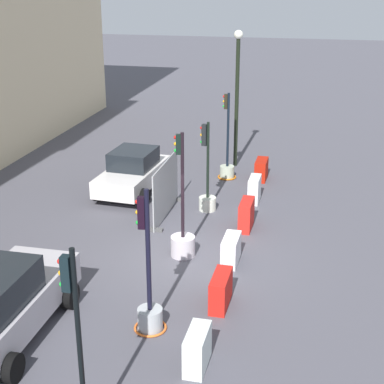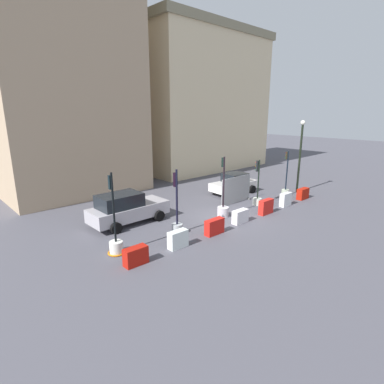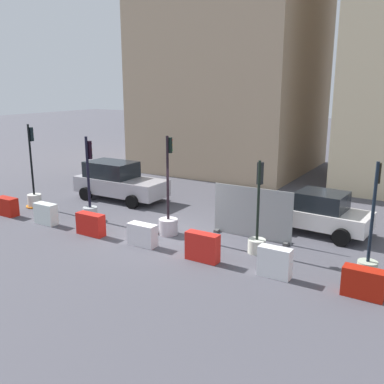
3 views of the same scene
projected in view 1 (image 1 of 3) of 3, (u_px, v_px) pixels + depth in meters
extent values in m
plane|color=#4C4B54|center=(188.00, 257.00, 16.88)|extent=(120.00, 120.00, 0.00)
cylinder|color=black|center=(79.00, 336.00, 9.53)|extent=(0.09, 0.09, 3.17)
cube|color=black|center=(67.00, 273.00, 9.15)|extent=(0.15, 0.15, 0.61)
sphere|color=red|center=(60.00, 261.00, 9.10)|extent=(0.10, 0.10, 0.10)
sphere|color=orange|center=(61.00, 273.00, 9.17)|extent=(0.10, 0.10, 0.10)
sphere|color=green|center=(62.00, 284.00, 9.25)|extent=(0.10, 0.10, 0.10)
cylinder|color=#A9AEB2|center=(150.00, 319.00, 13.41)|extent=(0.58, 0.58, 0.52)
cylinder|color=black|center=(148.00, 252.00, 12.80)|extent=(0.11, 0.11, 2.91)
cube|color=black|center=(141.00, 213.00, 12.52)|extent=(0.17, 0.17, 0.72)
sphere|color=red|center=(137.00, 202.00, 12.47)|extent=(0.10, 0.10, 0.10)
sphere|color=orange|center=(137.00, 212.00, 12.55)|extent=(0.10, 0.10, 0.10)
sphere|color=green|center=(138.00, 223.00, 12.64)|extent=(0.10, 0.10, 0.10)
torus|color=orange|center=(150.00, 328.00, 13.49)|extent=(0.76, 0.76, 0.05)
cylinder|color=silver|center=(183.00, 246.00, 16.88)|extent=(0.70, 0.70, 0.59)
cylinder|color=black|center=(183.00, 186.00, 16.23)|extent=(0.10, 0.10, 3.09)
cube|color=black|center=(178.00, 144.00, 15.86)|extent=(0.19, 0.17, 0.55)
sphere|color=red|center=(176.00, 137.00, 15.83)|extent=(0.10, 0.10, 0.10)
sphere|color=orange|center=(176.00, 144.00, 15.89)|extent=(0.10, 0.10, 0.10)
sphere|color=green|center=(176.00, 150.00, 15.96)|extent=(0.10, 0.10, 0.10)
cylinder|color=silver|center=(207.00, 204.00, 20.13)|extent=(0.59, 0.59, 0.46)
cylinder|color=black|center=(208.00, 161.00, 19.58)|extent=(0.09, 0.09, 2.65)
cube|color=black|center=(204.00, 135.00, 19.28)|extent=(0.19, 0.18, 0.72)
sphere|color=red|center=(202.00, 128.00, 19.19)|extent=(0.10, 0.10, 0.10)
sphere|color=orange|center=(202.00, 135.00, 19.28)|extent=(0.10, 0.10, 0.10)
sphere|color=green|center=(202.00, 142.00, 19.36)|extent=(0.10, 0.10, 0.10)
cylinder|color=#AEB8A0|center=(227.00, 172.00, 23.29)|extent=(0.57, 0.57, 0.49)
cylinder|color=black|center=(228.00, 130.00, 22.68)|extent=(0.10, 0.10, 2.92)
cube|color=black|center=(226.00, 102.00, 22.32)|extent=(0.16, 0.14, 0.57)
sphere|color=red|center=(224.00, 97.00, 22.28)|extent=(0.09, 0.09, 0.09)
sphere|color=orange|center=(224.00, 101.00, 22.35)|extent=(0.09, 0.09, 0.09)
sphere|color=green|center=(224.00, 106.00, 22.41)|extent=(0.09, 0.09, 0.09)
torus|color=orange|center=(227.00, 177.00, 23.36)|extent=(0.74, 0.74, 0.06)
cube|color=silver|center=(197.00, 349.00, 12.07)|extent=(1.00, 0.42, 0.84)
cube|color=red|center=(221.00, 290.00, 14.31)|extent=(1.14, 0.41, 0.82)
cube|color=silver|center=(231.00, 250.00, 16.45)|extent=(1.05, 0.43, 0.78)
cube|color=red|center=(246.00, 215.00, 18.63)|extent=(1.10, 0.39, 0.92)
cube|color=white|center=(254.00, 189.00, 20.82)|extent=(0.96, 0.38, 0.90)
cube|color=#B31A0C|center=(261.00, 170.00, 23.07)|extent=(1.07, 0.45, 0.80)
cube|color=silver|center=(133.00, 176.00, 21.68)|extent=(3.92, 1.92, 0.62)
cube|color=black|center=(134.00, 158.00, 21.57)|extent=(1.81, 1.58, 0.65)
cylinder|color=black|center=(124.00, 172.00, 23.09)|extent=(0.64, 0.32, 0.62)
cylinder|color=black|center=(166.00, 176.00, 22.61)|extent=(0.64, 0.32, 0.62)
cylinder|color=black|center=(98.00, 192.00, 20.97)|extent=(0.64, 0.32, 0.62)
cylinder|color=black|center=(144.00, 197.00, 20.49)|extent=(0.64, 0.32, 0.62)
cube|color=#AFAAB1|center=(2.00, 309.00, 13.03)|extent=(4.58, 1.81, 0.75)
cylinder|color=black|center=(69.00, 296.00, 14.26)|extent=(0.63, 0.28, 0.63)
cylinder|color=black|center=(11.00, 368.00, 11.67)|extent=(0.63, 0.28, 0.63)
cylinder|color=black|center=(237.00, 104.00, 23.92)|extent=(0.16, 0.16, 5.25)
sphere|color=silver|center=(239.00, 35.00, 22.94)|extent=(0.36, 0.36, 0.36)
cube|color=#979A9A|center=(166.00, 189.00, 19.48)|extent=(3.02, 0.04, 1.88)
cube|color=#4C4C4C|center=(155.00, 230.00, 18.55)|extent=(0.16, 0.50, 0.10)
cube|color=#4C4C4C|center=(176.00, 199.00, 21.03)|extent=(0.16, 0.50, 0.10)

